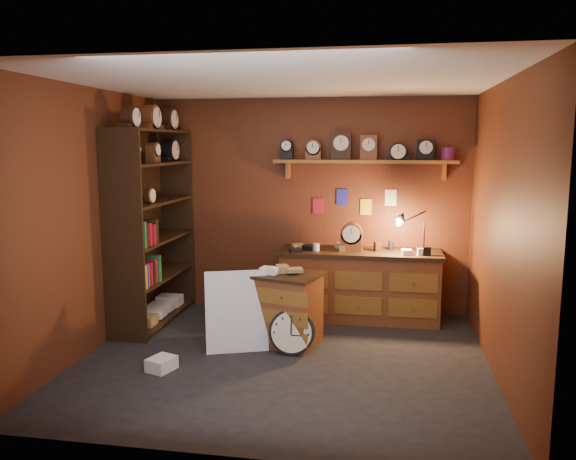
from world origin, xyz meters
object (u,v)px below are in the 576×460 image
(workbench, at_px, (360,281))
(low_cabinet, at_px, (287,306))
(shelving_unit, at_px, (150,218))
(big_round_clock, at_px, (292,332))

(workbench, height_order, low_cabinet, workbench)
(low_cabinet, bearing_deg, shelving_unit, -179.99)
(low_cabinet, xyz_separation_m, big_round_clock, (0.11, -0.29, -0.19))
(shelving_unit, distance_m, workbench, 2.64)
(shelving_unit, height_order, big_round_clock, shelving_unit)
(low_cabinet, relative_size, big_round_clock, 1.82)
(shelving_unit, bearing_deg, low_cabinet, -16.75)
(shelving_unit, relative_size, workbench, 1.32)
(shelving_unit, height_order, low_cabinet, shelving_unit)
(workbench, xyz_separation_m, low_cabinet, (-0.73, -1.02, -0.06))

